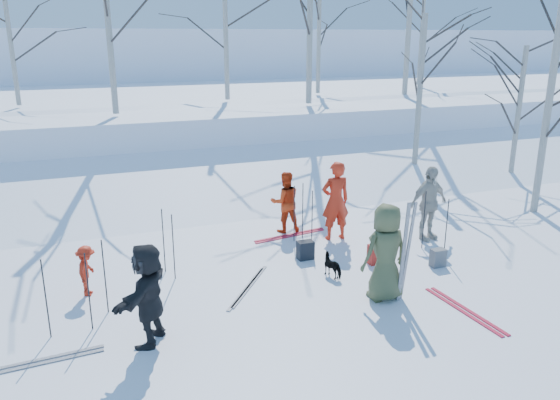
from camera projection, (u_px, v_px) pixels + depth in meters
name	position (u px, v px, depth m)	size (l,w,h in m)	color
ground	(308.00, 285.00, 10.50)	(120.00, 120.00, 0.00)	white
snow_ramp	(216.00, 188.00, 16.71)	(70.00, 9.50, 1.40)	white
snow_plateau	(161.00, 117.00, 25.41)	(70.00, 18.00, 2.20)	white
far_hill	(118.00, 70.00, 43.89)	(90.00, 30.00, 6.00)	white
skier_olive_center	(386.00, 252.00, 9.74)	(0.88, 0.57, 1.80)	#444D2E
skier_red_north	(335.00, 201.00, 12.66)	(0.68, 0.45, 1.87)	red
skier_redor_behind	(285.00, 202.00, 13.21)	(0.73, 0.57, 1.50)	red
skier_red_seated	(87.00, 271.00, 10.00)	(0.62, 0.36, 0.96)	red
skier_cream_east	(429.00, 203.00, 12.67)	(1.03, 0.43, 1.76)	beige
skier_grey_west	(148.00, 294.00, 8.35)	(1.52, 0.48, 1.64)	black
dog	(333.00, 265.00, 10.85)	(0.25, 0.54, 0.46)	black
upright_ski_left	(404.00, 253.00, 9.59)	(0.07, 0.02, 1.90)	silver
upright_ski_right	(408.00, 252.00, 9.64)	(0.07, 0.02, 1.90)	silver
ski_pair_a	(465.00, 310.00, 9.53)	(0.30, 1.91, 0.02)	#B11930
ski_pair_b	(290.00, 235.00, 13.11)	(1.91, 0.49, 0.02)	#B11930
ski_pair_c	(248.00, 287.00, 10.42)	(1.31, 1.63, 0.02)	silver
ski_pair_d	(37.00, 363.00, 8.01)	(1.91, 0.32, 0.02)	silver
ski_pole_a	(424.00, 220.00, 12.16)	(0.02, 0.02, 1.34)	black
ski_pole_b	(294.00, 214.00, 12.59)	(0.02, 0.02, 1.34)	black
ski_pole_c	(173.00, 247.00, 10.60)	(0.02, 0.02, 1.34)	black
ski_pole_d	(446.00, 229.00, 11.60)	(0.02, 0.02, 1.34)	black
ski_pole_e	(312.00, 219.00, 12.21)	(0.02, 0.02, 1.34)	black
ski_pole_f	(163.00, 241.00, 10.93)	(0.02, 0.02, 1.34)	black
ski_pole_g	(303.00, 211.00, 12.82)	(0.02, 0.02, 1.34)	black
ski_pole_h	(89.00, 292.00, 8.75)	(0.02, 0.02, 1.34)	black
ski_pole_i	(46.00, 299.00, 8.51)	(0.02, 0.02, 1.34)	black
ski_pole_j	(105.00, 277.00, 9.30)	(0.02, 0.02, 1.34)	black
backpack_red	(376.00, 254.00, 11.46)	(0.32, 0.22, 0.42)	#B0251B
backpack_grey	(438.00, 258.00, 11.32)	(0.30, 0.20, 0.38)	#53555A
backpack_dark	(305.00, 250.00, 11.71)	(0.34, 0.24, 0.40)	black
birch_plateau_a	(107.00, 12.00, 16.77)	(4.97, 4.97, 6.25)	silver
birch_plateau_b	(11.00, 43.00, 19.19)	(3.66, 3.66, 4.37)	silver
birch_plateau_c	(310.00, 5.00, 19.38)	(5.43, 5.43, 6.90)	silver
birch_plateau_d	(422.00, 30.00, 27.51)	(4.39, 4.39, 5.41)	silver
birch_plateau_f	(319.00, 33.00, 23.33)	(4.15, 4.15, 5.07)	silver
birch_plateau_h	(226.00, 27.00, 20.83)	(4.41, 4.41, 5.45)	silver
birch_edge_b	(548.00, 107.00, 14.12)	(4.57, 4.57, 5.67)	silver
birch_edge_c	(518.00, 115.00, 17.63)	(3.63, 3.63, 4.33)	silver
birch_edge_e	(419.00, 100.00, 17.37)	(4.30, 4.30, 5.29)	silver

